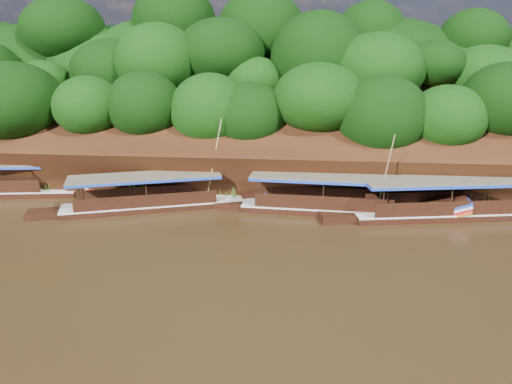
# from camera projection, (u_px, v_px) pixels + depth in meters

# --- Properties ---
(ground) EXTENTS (160.00, 160.00, 0.00)m
(ground) POSITION_uv_depth(u_px,v_px,m) (307.00, 255.00, 28.39)
(ground) COLOR black
(ground) RESTS_ON ground
(riverbank) EXTENTS (120.00, 30.06, 19.40)m
(riverbank) POSITION_uv_depth(u_px,v_px,m) (308.00, 145.00, 49.53)
(riverbank) COLOR black
(riverbank) RESTS_ON ground
(boat_0) EXTENTS (17.03, 5.39, 6.48)m
(boat_0) POSITION_uv_depth(u_px,v_px,m) (467.00, 208.00, 34.60)
(boat_0) COLOR black
(boat_0) RESTS_ON ground
(boat_1) EXTENTS (15.77, 3.63, 6.50)m
(boat_1) POSITION_uv_depth(u_px,v_px,m) (346.00, 205.00, 35.35)
(boat_1) COLOR black
(boat_1) RESTS_ON ground
(boat_2) EXTENTS (15.93, 7.40, 6.85)m
(boat_2) POSITION_uv_depth(u_px,v_px,m) (170.00, 200.00, 36.57)
(boat_2) COLOR black
(boat_2) RESTS_ON ground
(boat_3) EXTENTS (15.26, 4.55, 3.20)m
(boat_3) POSITION_uv_depth(u_px,v_px,m) (6.00, 188.00, 39.58)
(boat_3) COLOR black
(boat_3) RESTS_ON ground
(reeds) EXTENTS (49.50, 2.59, 2.30)m
(reeds) POSITION_uv_depth(u_px,v_px,m) (268.00, 191.00, 37.59)
(reeds) COLOR #37721C
(reeds) RESTS_ON ground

